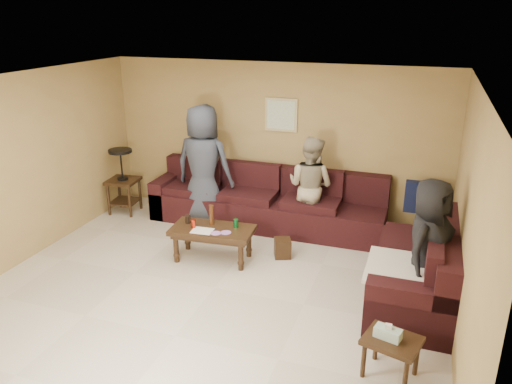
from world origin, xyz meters
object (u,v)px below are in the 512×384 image
Objects in this scene: end_table_left at (123,180)px; waste_bin at (283,248)px; side_table_right at (391,343)px; sectional_sofa at (308,225)px; person_right at (428,247)px; person_middle at (310,186)px; coffee_table at (212,233)px; person_left at (204,165)px.

waste_bin is (2.99, -0.71, -0.44)m from end_table_left.
end_table_left is 5.33m from side_table_right.
person_right reaches higher than sectional_sofa.
sectional_sofa is 17.51× the size of waste_bin.
end_table_left reaches higher than waste_bin.
person_middle is (-0.10, 0.46, 0.43)m from sectional_sofa.
person_right reaches higher than end_table_left.
coffee_table is 2.97m from side_table_right.
sectional_sofa reaches higher than side_table_right.
person_left reaches higher than person_right.
person_right is (2.74, -0.35, 0.39)m from coffee_table.
person_middle is at bearing 50.77° from coffee_table.
coffee_table is 4.35× the size of waste_bin.
side_table_right is at bearing -30.38° from end_table_left.
person_left is (-1.77, 0.32, 0.63)m from sectional_sofa.
end_table_left reaches higher than coffee_table.
waste_bin is at bearing 129.06° from side_table_right.
coffee_table is 1.42m from person_left.
sectional_sofa is 4.25× the size of end_table_left.
side_table_right reaches higher than waste_bin.
coffee_table is (-1.14, -0.82, 0.07)m from sectional_sofa.
sectional_sofa is 1.40m from coffee_table.
sectional_sofa is 3.26m from end_table_left.
end_table_left is 1.52m from person_left.
sectional_sofa is 0.54m from waste_bin.
person_right is (0.25, 1.26, 0.43)m from side_table_right.
coffee_table is at bearing -157.04° from waste_bin.
person_middle is 0.96× the size of person_right.
coffee_table is 0.76× the size of person_middle.
coffee_table is at bearing 104.89° from person_right.
end_table_left is at bearing 166.62° from waste_bin.
person_right reaches higher than person_middle.
sectional_sofa is at bearing 60.27° from waste_bin.
person_middle is at bearing 3.48° from end_table_left.
person_left is 1.21× the size of person_right.
side_table_right is (4.60, -2.69, -0.21)m from end_table_left.
person_middle is at bearing 116.74° from side_table_right.
person_right is at bearing 153.23° from person_middle.
sectional_sofa reaches higher than coffee_table.
side_table_right is 3.26m from person_middle.
person_middle is at bearing -174.76° from person_left.
end_table_left is at bearing 2.53° from person_left.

